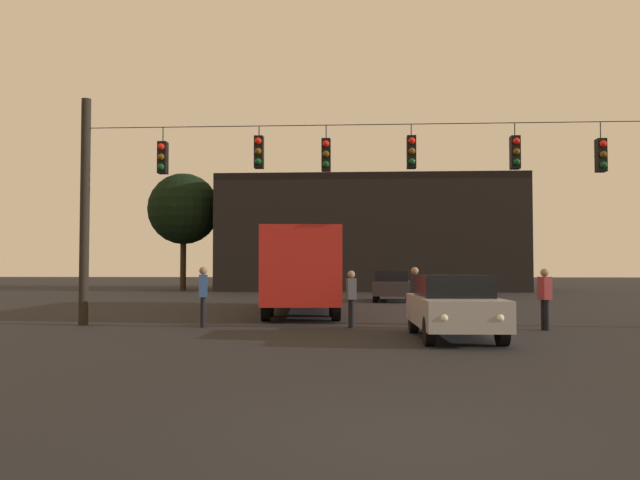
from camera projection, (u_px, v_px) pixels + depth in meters
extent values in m
plane|color=black|center=(370.00, 304.00, 30.89)|extent=(168.00, 168.00, 0.00)
cylinder|color=black|center=(85.00, 211.00, 19.76)|extent=(0.28, 0.28, 6.76)
cylinder|color=black|center=(376.00, 125.00, 19.35)|extent=(17.32, 0.02, 0.02)
cylinder|color=black|center=(163.00, 135.00, 19.72)|extent=(0.03, 0.03, 0.43)
cube|color=black|center=(163.00, 158.00, 19.69)|extent=(0.26, 0.32, 0.95)
sphere|color=red|center=(161.00, 147.00, 19.52)|extent=(0.20, 0.20, 0.20)
sphere|color=#5B3D0C|center=(161.00, 157.00, 19.51)|extent=(0.20, 0.20, 0.20)
sphere|color=#0C4219|center=(161.00, 167.00, 19.49)|extent=(0.20, 0.20, 0.20)
cylinder|color=black|center=(259.00, 131.00, 19.55)|extent=(0.03, 0.03, 0.30)
cube|color=black|center=(259.00, 152.00, 19.52)|extent=(0.26, 0.32, 0.95)
sphere|color=red|center=(258.00, 141.00, 19.36)|extent=(0.20, 0.20, 0.20)
sphere|color=#5B3D0C|center=(258.00, 151.00, 19.34)|extent=(0.20, 0.20, 0.20)
sphere|color=#0C4219|center=(258.00, 161.00, 19.33)|extent=(0.20, 0.20, 0.20)
cylinder|color=black|center=(326.00, 132.00, 19.43)|extent=(0.03, 0.03, 0.40)
cube|color=black|center=(326.00, 155.00, 19.40)|extent=(0.26, 0.32, 0.95)
sphere|color=red|center=(326.00, 144.00, 19.24)|extent=(0.20, 0.20, 0.20)
sphere|color=#5B3D0C|center=(326.00, 154.00, 19.22)|extent=(0.20, 0.20, 0.20)
sphere|color=#0C4219|center=(326.00, 164.00, 19.21)|extent=(0.20, 0.20, 0.20)
cylinder|color=black|center=(411.00, 130.00, 19.29)|extent=(0.03, 0.03, 0.34)
cube|color=black|center=(411.00, 152.00, 19.26)|extent=(0.26, 0.32, 0.95)
sphere|color=red|center=(412.00, 141.00, 19.09)|extent=(0.20, 0.20, 0.20)
sphere|color=#5B3D0C|center=(412.00, 151.00, 19.08)|extent=(0.20, 0.20, 0.20)
sphere|color=#0C4219|center=(412.00, 162.00, 19.07)|extent=(0.20, 0.20, 0.20)
cylinder|color=black|center=(515.00, 130.00, 19.11)|extent=(0.03, 0.03, 0.38)
cube|color=black|center=(515.00, 153.00, 19.08)|extent=(0.26, 0.32, 0.95)
sphere|color=red|center=(516.00, 141.00, 18.92)|extent=(0.20, 0.20, 0.20)
sphere|color=#5B3D0C|center=(517.00, 152.00, 18.90)|extent=(0.20, 0.20, 0.20)
sphere|color=#0C4219|center=(517.00, 162.00, 18.89)|extent=(0.20, 0.20, 0.20)
cylinder|color=black|center=(600.00, 131.00, 18.97)|extent=(0.03, 0.03, 0.49)
cube|color=black|center=(601.00, 155.00, 18.94)|extent=(0.26, 0.32, 0.95)
sphere|color=red|center=(603.00, 144.00, 18.77)|extent=(0.20, 0.20, 0.20)
sphere|color=#5B3D0C|center=(603.00, 154.00, 18.76)|extent=(0.20, 0.20, 0.20)
sphere|color=#0C4219|center=(603.00, 165.00, 18.75)|extent=(0.20, 0.20, 0.20)
cube|color=#B21E19|center=(302.00, 266.00, 25.28)|extent=(3.36, 11.16, 2.50)
cube|color=black|center=(302.00, 250.00, 25.30)|extent=(3.35, 10.51, 0.70)
cylinder|color=black|center=(277.00, 295.00, 29.16)|extent=(0.36, 1.02, 1.00)
cylinder|color=black|center=(328.00, 295.00, 29.20)|extent=(0.36, 1.02, 1.00)
cylinder|color=black|center=(269.00, 302.00, 23.00)|extent=(0.36, 1.02, 1.00)
cylinder|color=black|center=(333.00, 302.00, 23.05)|extent=(0.36, 1.02, 1.00)
cylinder|color=black|center=(266.00, 305.00, 21.03)|extent=(0.36, 1.02, 1.00)
cylinder|color=black|center=(336.00, 305.00, 21.07)|extent=(0.36, 1.02, 1.00)
cube|color=beige|center=(302.00, 252.00, 28.60)|extent=(2.62, 1.00, 0.56)
cube|color=beige|center=(301.00, 248.00, 22.55)|extent=(2.62, 1.00, 0.56)
cube|color=#99999E|center=(454.00, 311.00, 15.80)|extent=(1.95, 4.36, 0.68)
cube|color=black|center=(452.00, 286.00, 15.97)|extent=(1.67, 2.38, 0.52)
cylinder|color=black|center=(502.00, 331.00, 14.35)|extent=(0.24, 0.65, 0.64)
cylinder|color=black|center=(429.00, 331.00, 14.38)|extent=(0.24, 0.65, 0.64)
cylinder|color=black|center=(475.00, 321.00, 17.18)|extent=(0.24, 0.65, 0.64)
cylinder|color=black|center=(414.00, 321.00, 17.22)|extent=(0.24, 0.65, 0.64)
sphere|color=white|center=(500.00, 318.00, 13.69)|extent=(0.18, 0.18, 0.18)
sphere|color=white|center=(444.00, 318.00, 13.71)|extent=(0.18, 0.18, 0.18)
cube|color=#2D2D33|center=(392.00, 288.00, 33.52)|extent=(2.09, 4.41, 0.68)
cube|color=black|center=(392.00, 276.00, 33.40)|extent=(1.74, 2.42, 0.52)
cylinder|color=black|center=(378.00, 294.00, 35.01)|extent=(0.26, 0.65, 0.64)
cylinder|color=black|center=(408.00, 294.00, 34.81)|extent=(0.26, 0.65, 0.64)
cylinder|color=black|center=(375.00, 296.00, 32.20)|extent=(0.26, 0.65, 0.64)
cylinder|color=black|center=(408.00, 296.00, 32.00)|extent=(0.26, 0.65, 0.64)
sphere|color=white|center=(382.00, 287.00, 35.68)|extent=(0.18, 0.18, 0.18)
sphere|color=white|center=(404.00, 287.00, 35.53)|extent=(0.18, 0.18, 0.18)
cylinder|color=black|center=(547.00, 315.00, 17.89)|extent=(0.14, 0.14, 0.83)
cylinder|color=black|center=(543.00, 315.00, 18.05)|extent=(0.14, 0.14, 0.83)
cube|color=maroon|center=(545.00, 288.00, 18.00)|extent=(0.33, 0.41, 0.62)
sphere|color=#8C6B51|center=(544.00, 273.00, 18.01)|extent=(0.22, 0.22, 0.22)
cylinder|color=black|center=(203.00, 312.00, 18.99)|extent=(0.14, 0.14, 0.85)
cylinder|color=black|center=(203.00, 312.00, 18.83)|extent=(0.14, 0.14, 0.85)
cube|color=#2D4C7F|center=(203.00, 286.00, 18.94)|extent=(0.31, 0.40, 0.64)
sphere|color=#8C6B51|center=(203.00, 271.00, 18.96)|extent=(0.23, 0.23, 0.23)
cylinder|color=black|center=(415.00, 310.00, 19.84)|extent=(0.14, 0.14, 0.85)
cylinder|color=black|center=(415.00, 310.00, 19.68)|extent=(0.14, 0.14, 0.85)
cube|color=black|center=(415.00, 285.00, 19.79)|extent=(0.25, 0.37, 0.63)
sphere|color=#8C6B51|center=(415.00, 271.00, 19.81)|extent=(0.23, 0.23, 0.23)
cylinder|color=black|center=(352.00, 314.00, 18.61)|extent=(0.14, 0.14, 0.80)
cylinder|color=black|center=(351.00, 313.00, 18.76)|extent=(0.14, 0.14, 0.80)
cube|color=#4C4C56|center=(351.00, 289.00, 18.71)|extent=(0.30, 0.40, 0.60)
sphere|color=#8C6B51|center=(351.00, 274.00, 18.73)|extent=(0.22, 0.22, 0.22)
cube|color=black|center=(369.00, 239.00, 51.46)|extent=(21.97, 11.84, 7.80)
cube|color=black|center=(369.00, 186.00, 51.63)|extent=(21.97, 11.84, 0.50)
cylinder|color=#2D2116|center=(183.00, 262.00, 49.23)|extent=(0.43, 0.43, 4.21)
sphere|color=black|center=(184.00, 209.00, 49.39)|extent=(5.29, 5.29, 5.29)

